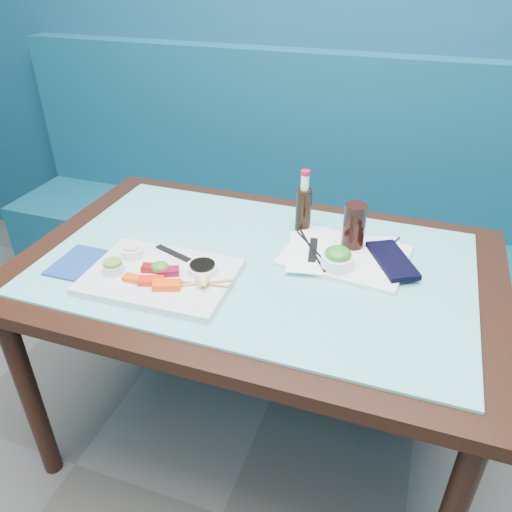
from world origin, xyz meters
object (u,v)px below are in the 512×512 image
(sashimi_plate, at_px, (161,276))
(booth_bench, at_px, (315,239))
(serving_tray, at_px, (345,256))
(cola_glass, at_px, (354,226))
(cola_bottle_body, at_px, (303,210))
(blue_napkin, at_px, (85,264))
(seaweed_bowl, at_px, (337,261))
(dining_table, at_px, (257,286))

(sashimi_plate, bearing_deg, booth_bench, 76.14)
(serving_tray, height_order, cola_glass, cola_glass)
(sashimi_plate, relative_size, cola_glass, 2.91)
(cola_glass, distance_m, cola_bottle_body, 0.19)
(blue_napkin, bearing_deg, seaweed_bowl, 16.82)
(seaweed_bowl, distance_m, cola_bottle_body, 0.26)
(dining_table, distance_m, seaweed_bowl, 0.26)
(serving_tray, xyz_separation_m, cola_glass, (0.01, 0.05, 0.08))
(sashimi_plate, bearing_deg, serving_tray, 29.52)
(seaweed_bowl, relative_size, cola_bottle_body, 0.65)
(cola_glass, xyz_separation_m, blue_napkin, (-0.71, -0.34, -0.08))
(cola_bottle_body, bearing_deg, seaweed_bowl, -52.91)
(booth_bench, xyz_separation_m, cola_bottle_body, (0.08, -0.61, 0.45))
(dining_table, bearing_deg, booth_bench, 90.00)
(cola_glass, bearing_deg, seaweed_bowl, -98.75)
(cola_glass, bearing_deg, blue_napkin, -154.56)
(booth_bench, distance_m, serving_tray, 0.87)
(cola_glass, height_order, blue_napkin, cola_glass)
(booth_bench, xyz_separation_m, blue_napkin, (-0.46, -1.02, 0.39))
(dining_table, distance_m, cola_bottle_body, 0.29)
(sashimi_plate, distance_m, cola_glass, 0.58)
(cola_bottle_body, height_order, blue_napkin, cola_bottle_body)
(sashimi_plate, distance_m, seaweed_bowl, 0.49)
(sashimi_plate, xyz_separation_m, cola_glass, (0.47, 0.33, 0.07))
(booth_bench, relative_size, cola_glass, 21.79)
(sashimi_plate, xyz_separation_m, cola_bottle_body, (0.30, 0.41, 0.06))
(sashimi_plate, height_order, seaweed_bowl, seaweed_bowl)
(serving_tray, distance_m, cola_glass, 0.09)
(serving_tray, bearing_deg, seaweed_bowl, -91.58)
(cola_bottle_body, relative_size, blue_napkin, 0.84)
(dining_table, bearing_deg, cola_bottle_body, 71.28)
(seaweed_bowl, bearing_deg, cola_bottle_body, 127.09)
(seaweed_bowl, relative_size, cola_glass, 0.67)
(booth_bench, relative_size, seaweed_bowl, 32.39)
(booth_bench, xyz_separation_m, cola_glass, (0.25, -0.68, 0.47))
(serving_tray, height_order, seaweed_bowl, seaweed_bowl)
(sashimi_plate, xyz_separation_m, serving_tray, (0.46, 0.28, -0.00))
(cola_bottle_body, bearing_deg, cola_glass, -22.74)
(dining_table, height_order, cola_glass, cola_glass)
(seaweed_bowl, relative_size, blue_napkin, 0.55)
(dining_table, bearing_deg, seaweed_bowl, 6.62)
(dining_table, height_order, seaweed_bowl, seaweed_bowl)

